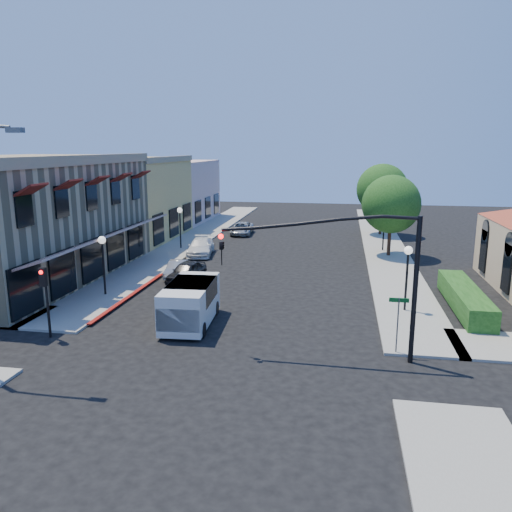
% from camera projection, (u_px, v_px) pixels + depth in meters
% --- Properties ---
extents(ground, '(120.00, 120.00, 0.00)m').
position_uv_depth(ground, '(210.00, 363.00, 20.20)').
color(ground, black).
rests_on(ground, ground).
extents(sidewalk_left, '(3.50, 50.00, 0.12)m').
position_uv_depth(sidewalk_left, '(195.00, 238.00, 47.64)').
color(sidewalk_left, gray).
rests_on(sidewalk_left, ground).
extents(sidewalk_right, '(3.50, 50.00, 0.12)m').
position_uv_depth(sidewalk_right, '(383.00, 244.00, 44.70)').
color(sidewalk_right, gray).
rests_on(sidewalk_right, ground).
extents(curb_red_strip, '(0.25, 10.00, 0.06)m').
position_uv_depth(curb_red_strip, '(131.00, 297.00, 29.06)').
color(curb_red_strip, maroon).
rests_on(curb_red_strip, ground).
extents(corner_brick_building, '(11.77, 18.20, 8.10)m').
position_uv_depth(corner_brick_building, '(24.00, 219.00, 32.52)').
color(corner_brick_building, tan).
rests_on(corner_brick_building, ground).
extents(yellow_stucco_building, '(10.00, 12.00, 7.60)m').
position_uv_depth(yellow_stucco_building, '(122.00, 199.00, 47.01)').
color(yellow_stucco_building, tan).
rests_on(yellow_stucco_building, ground).
extents(pink_stucco_building, '(10.00, 12.00, 7.00)m').
position_uv_depth(pink_stucco_building, '(166.00, 191.00, 58.62)').
color(pink_stucco_building, beige).
rests_on(pink_stucco_building, ground).
extents(hedge, '(1.40, 8.00, 1.10)m').
position_uv_depth(hedge, '(464.00, 309.00, 26.90)').
color(hedge, '#184213').
rests_on(hedge, ground).
extents(street_tree_a, '(4.56, 4.56, 6.48)m').
position_uv_depth(street_tree_a, '(391.00, 204.00, 39.00)').
color(street_tree_a, black).
rests_on(street_tree_a, ground).
extents(street_tree_b, '(4.94, 4.94, 7.02)m').
position_uv_depth(street_tree_b, '(382.00, 189.00, 48.54)').
color(street_tree_b, black).
rests_on(street_tree_b, ground).
extents(signal_mast_arm, '(8.01, 0.39, 6.00)m').
position_uv_depth(signal_mast_arm, '(361.00, 263.00, 19.78)').
color(signal_mast_arm, black).
rests_on(signal_mast_arm, ground).
extents(secondary_signal, '(0.28, 0.42, 3.32)m').
position_uv_depth(secondary_signal, '(45.00, 289.00, 22.40)').
color(secondary_signal, black).
rests_on(secondary_signal, ground).
extents(street_name_sign, '(0.80, 0.06, 2.50)m').
position_uv_depth(street_name_sign, '(398.00, 316.00, 20.69)').
color(street_name_sign, '#595B5E').
rests_on(street_name_sign, ground).
extents(lamppost_left_near, '(0.44, 0.44, 3.57)m').
position_uv_depth(lamppost_left_near, '(103.00, 251.00, 28.74)').
color(lamppost_left_near, black).
rests_on(lamppost_left_near, ground).
extents(lamppost_left_far, '(0.44, 0.44, 3.57)m').
position_uv_depth(lamppost_left_far, '(180.00, 217.00, 42.22)').
color(lamppost_left_far, black).
rests_on(lamppost_left_far, ground).
extents(lamppost_right_near, '(0.44, 0.44, 3.57)m').
position_uv_depth(lamppost_right_near, '(408.00, 262.00, 25.89)').
color(lamppost_right_near, black).
rests_on(lamppost_right_near, ground).
extents(lamppost_right_far, '(0.44, 0.44, 3.57)m').
position_uv_depth(lamppost_right_far, '(384.00, 219.00, 41.28)').
color(lamppost_right_far, black).
rests_on(lamppost_right_far, ground).
extents(white_van, '(2.33, 4.85, 2.10)m').
position_uv_depth(white_van, '(190.00, 301.00, 24.33)').
color(white_van, silver).
rests_on(white_van, ground).
extents(parked_car_a, '(2.03, 3.97, 1.30)m').
position_uv_depth(parked_car_a, '(187.00, 272.00, 32.42)').
color(parked_car_a, black).
rests_on(parked_car_a, ground).
extents(parked_car_b, '(1.42, 3.34, 1.07)m').
position_uv_depth(parked_car_b, '(177.00, 269.00, 33.57)').
color(parked_car_b, '#A0A1A5').
rests_on(parked_car_b, ground).
extents(parked_car_c, '(2.48, 4.80, 1.33)m').
position_uv_depth(parked_car_c, '(201.00, 247.00, 40.34)').
color(parked_car_c, silver).
rests_on(parked_car_c, ground).
extents(parked_car_d, '(2.18, 4.37, 1.19)m').
position_uv_depth(parked_car_d, '(242.00, 229.00, 49.87)').
color(parked_car_d, '#A7ABAC').
rests_on(parked_car_d, ground).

